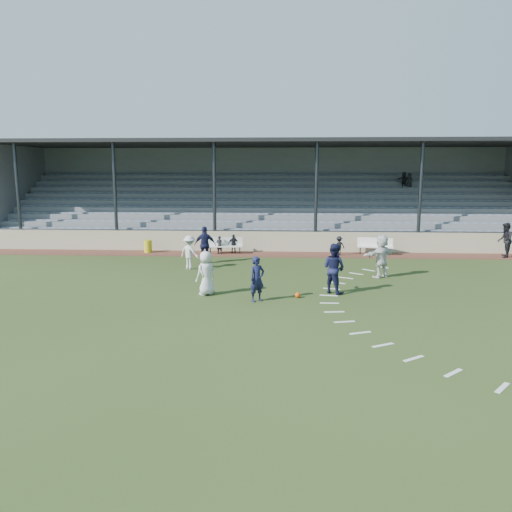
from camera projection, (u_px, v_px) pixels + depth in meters
The scene contains 19 objects.
ground at pixel (252, 302), 18.47m from camera, with size 90.00×90.00×0.00m, color #2B3C18.
cinder_track at pixel (264, 254), 28.80m from camera, with size 34.00×2.00×0.02m, color #532B21.
retaining_wall at pixel (265, 241), 29.73m from camera, with size 34.00×0.18×1.20m, color tan.
bench_left at pixel (225, 244), 28.88m from camera, with size 2.03×0.63×0.95m.
bench_right at pixel (375, 245), 28.64m from camera, with size 2.04×0.86×0.95m.
trash_bin at pixel (148, 246), 29.29m from camera, with size 0.46×0.46×0.73m, color gold.
football at pixel (298, 295), 19.08m from camera, with size 0.21×0.21×0.21m, color #D0440C.
player_white_lead at pixel (206, 273), 19.40m from camera, with size 0.85×0.55×1.73m, color silver.
player_navy_lead at pixel (257, 279), 18.46m from camera, with size 0.62×0.40×1.69m, color #141738.
player_navy_mid at pixel (334, 268), 19.68m from camera, with size 0.97×0.75×1.99m, color #141738.
player_white_wing at pixel (190, 252), 24.48m from camera, with size 1.07×0.61×1.65m, color silver.
player_navy_wing at pixel (205, 245), 25.98m from camera, with size 1.13×0.47×1.92m, color #141738.
player_white_back at pixel (381, 256), 22.56m from camera, with size 1.82×0.58×1.96m, color silver.
official at pixel (505, 240), 27.60m from camera, with size 0.94×0.73×1.93m, color black.
sub_left_near at pixel (220, 245), 28.77m from camera, with size 0.38×0.25×1.04m, color black.
sub_left_far at pixel (234, 244), 28.99m from camera, with size 0.65×0.27×1.10m, color black.
sub_right at pixel (339, 246), 28.38m from camera, with size 0.70×0.40×1.08m, color black.
grandstand at pixel (268, 208), 34.09m from camera, with size 34.60×9.00×6.61m.
penalty_arc at pixel (364, 304), 18.24m from camera, with size 3.89×14.63×0.01m.
Camera 1 is at (1.18, -17.86, 4.87)m, focal length 35.00 mm.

